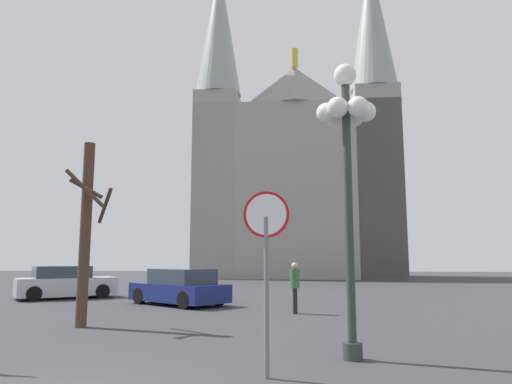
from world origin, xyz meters
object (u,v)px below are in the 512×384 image
object	(u,v)px
cathedral	(296,173)
bare_tree	(86,230)
parked_car_far_silver	(65,283)
pedestrian_walking	(295,283)
street_lamp	(347,143)
parked_car_near_navy	(179,288)
stop_sign	(266,246)

from	to	relation	value
cathedral	bare_tree	distance (m)	34.28
parked_car_far_silver	pedestrian_walking	distance (m)	11.61
street_lamp	bare_tree	size ratio (longest dim) A/B	1.12
bare_tree	cathedral	bearing A→B (deg)	80.35
bare_tree	parked_car_near_navy	distance (m)	6.46
bare_tree	parked_car_far_silver	distance (m)	10.02
street_lamp	parked_car_far_silver	bearing A→B (deg)	134.12
stop_sign	bare_tree	world-z (taller)	bare_tree
parked_car_near_navy	bare_tree	bearing A→B (deg)	-100.14
stop_sign	pedestrian_walking	distance (m)	8.55
stop_sign	parked_car_near_navy	distance (m)	11.79
cathedral	street_lamp	size ratio (longest dim) A/B	5.68
parked_car_far_silver	stop_sign	bearing A→B (deg)	-52.92
stop_sign	parked_car_near_navy	world-z (taller)	stop_sign
stop_sign	pedestrian_walking	xyz separation A→B (m)	(0.36, 8.49, -1.00)
parked_car_near_navy	pedestrian_walking	xyz separation A→B (m)	(4.54, -2.46, 0.35)
parked_car_far_silver	pedestrian_walking	world-z (taller)	pedestrian_walking
stop_sign	parked_car_near_navy	bearing A→B (deg)	110.91
parked_car_near_navy	stop_sign	bearing A→B (deg)	-69.09
street_lamp	parked_car_near_navy	size ratio (longest dim) A/B	1.26
stop_sign	bare_tree	distance (m)	7.20
cathedral	pedestrian_walking	size ratio (longest dim) A/B	19.00
parked_car_far_silver	parked_car_near_navy	bearing A→B (deg)	-22.56
parked_car_near_navy	parked_car_far_silver	world-z (taller)	parked_car_far_silver
pedestrian_walking	street_lamp	bearing A→B (deg)	-81.16
pedestrian_walking	bare_tree	bearing A→B (deg)	-147.30
parked_car_near_navy	parked_car_far_silver	distance (m)	6.45
stop_sign	street_lamp	bearing A→B (deg)	45.16
cathedral	stop_sign	size ratio (longest dim) A/B	11.03
street_lamp	pedestrian_walking	distance (m)	7.72
pedestrian_walking	parked_car_near_navy	bearing A→B (deg)	151.61
cathedral	street_lamp	world-z (taller)	cathedral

